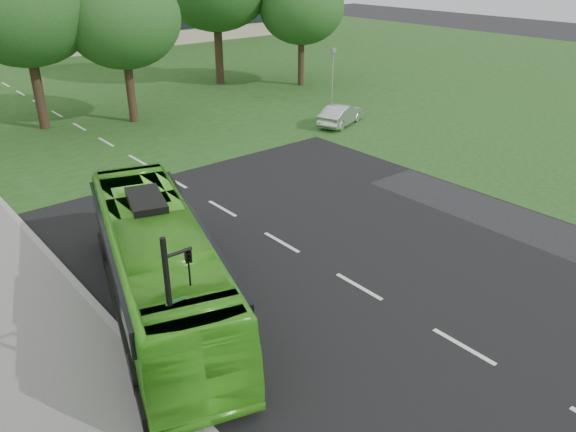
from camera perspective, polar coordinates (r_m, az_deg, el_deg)
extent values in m
plane|color=black|center=(17.57, 11.97, -9.75)|extent=(160.00, 160.00, 0.00)
cube|color=black|center=(32.38, -16.60, 6.38)|extent=(14.00, 120.00, 0.01)
cube|color=black|center=(27.25, -11.36, 3.43)|extent=(80.00, 12.00, 0.01)
cube|color=silver|center=(28.08, -12.37, 4.01)|extent=(0.15, 90.00, 0.01)
cylinder|color=black|center=(37.85, -23.94, 11.03)|extent=(0.59, 0.59, 3.95)
ellipsoid|color=#24501A|center=(37.11, -25.42, 18.81)|extent=(8.13, 8.13, 6.91)
cylinder|color=black|center=(37.61, -15.65, 11.83)|extent=(0.53, 0.53, 3.52)
ellipsoid|color=#24501A|center=(36.89, -16.51, 18.70)|extent=(7.00, 7.00, 5.95)
cylinder|color=black|center=(47.82, -7.02, 15.76)|extent=(0.65, 0.65, 4.33)
cylinder|color=black|center=(47.03, 1.33, 15.18)|extent=(0.51, 0.51, 3.37)
ellipsoid|color=#24501A|center=(46.47, 1.39, 20.44)|extent=(6.62, 6.62, 5.63)
imported|color=green|center=(17.09, -13.03, -4.84)|extent=(5.73, 11.33, 3.08)
imported|color=#B6B6BA|center=(35.93, 5.41, 10.21)|extent=(4.20, 2.62, 1.31)
cylinder|color=black|center=(13.00, -11.67, -11.24)|extent=(0.13, 0.13, 4.61)
cylinder|color=black|center=(12.14, -11.10, -3.68)|extent=(0.64, 0.07, 0.07)
imported|color=black|center=(12.46, -10.00, -5.22)|extent=(0.20, 0.22, 0.92)
cube|color=#195926|center=(12.68, -11.38, -8.67)|extent=(0.46, 0.04, 0.17)
cylinder|color=gray|center=(40.59, 4.52, 13.73)|extent=(0.11, 0.11, 3.71)
cube|color=gray|center=(40.25, 4.61, 16.44)|extent=(0.34, 0.29, 0.28)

